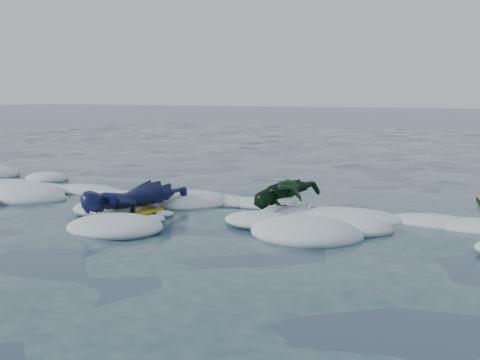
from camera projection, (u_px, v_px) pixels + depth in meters
name	position (u px, v px, depth m)	size (l,w,h in m)	color
ground	(199.00, 232.00, 6.81)	(120.00, 120.00, 0.00)	#1B3241
foam_band	(239.00, 216.00, 7.73)	(12.00, 3.10, 0.30)	white
prone_woman_unit	(133.00, 200.00, 7.68)	(0.91, 1.66, 0.41)	black
prone_child_unit	(286.00, 197.00, 7.83)	(0.81, 1.24, 0.44)	black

